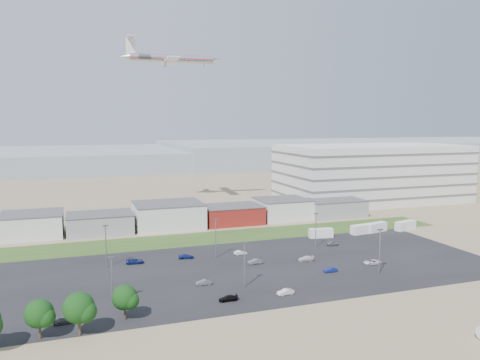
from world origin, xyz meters
name	(u,v)px	position (x,y,z in m)	size (l,w,h in m)	color
ground	(265,300)	(0.00, 0.00, 0.00)	(700.00, 700.00, 0.00)	#876E56
parking_lot	(253,268)	(5.00, 20.00, 0.01)	(120.00, 50.00, 0.01)	black
grass_strip	(200,239)	(0.00, 52.00, 0.01)	(160.00, 16.00, 0.02)	#304E1D
hills_backdrop	(170,159)	(40.00, 315.00, 4.50)	(700.00, 200.00, 9.00)	gray
building_row	(135,217)	(-17.00, 71.00, 4.00)	(170.00, 20.00, 8.00)	silver
parking_garage	(372,173)	(90.00, 95.00, 12.50)	(80.00, 40.00, 25.00)	silver
box_trailer_a	(321,233)	(35.17, 41.47, 1.37)	(7.32, 2.29, 2.75)	silver
box_trailer_b	(362,229)	(49.90, 41.69, 1.44)	(7.65, 2.39, 2.87)	silver
box_trailer_c	(376,227)	(55.74, 42.51, 1.45)	(7.75, 2.42, 2.91)	silver
box_trailer_d	(405,225)	(66.29, 41.56, 1.46)	(7.80, 2.44, 2.93)	silver
tree_mid	(39,317)	(-40.55, -3.65, 3.69)	(4.92, 4.92, 7.38)	black
tree_right	(79,311)	(-34.51, -4.46, 4.12)	(5.49, 5.49, 8.23)	black
tree_near	(125,300)	(-26.90, -0.55, 3.57)	(4.77, 4.77, 7.15)	black
lightpole_front_l	(112,281)	(-28.53, 6.83, 4.76)	(1.12, 0.47, 9.52)	slate
lightpole_front_m	(244,265)	(-1.39, 8.13, 4.91)	(1.16, 0.48, 9.83)	slate
lightpole_front_r	(379,252)	(30.84, 6.20, 5.27)	(1.24, 0.52, 10.54)	slate
lightpole_back_l	(106,246)	(-28.22, 31.93, 5.18)	(1.22, 0.51, 10.36)	slate
lightpole_back_m	(216,238)	(-1.03, 31.19, 5.08)	(1.20, 0.50, 10.16)	slate
lightpole_back_r	(316,230)	(28.12, 31.67, 4.89)	(1.15, 0.48, 9.77)	slate
airliner	(172,58)	(3.32, 107.46, 60.35)	(40.46, 27.58, 11.95)	silver
parked_car_0	(372,262)	(33.65, 12.95, 0.59)	(1.96, 4.26, 1.18)	silver
parked_car_1	(330,270)	(21.01, 11.07, 0.55)	(1.16, 3.32, 1.09)	navy
parked_car_3	(228,298)	(-7.01, 1.82, 0.55)	(1.53, 3.77, 1.09)	black
parked_car_4	(204,282)	(-9.13, 12.36, 0.57)	(1.20, 3.44, 1.13)	#595B5E
parked_car_6	(186,256)	(-8.46, 32.93, 0.57)	(1.60, 3.94, 1.14)	navy
parked_car_7	(255,261)	(6.68, 22.83, 0.62)	(1.31, 3.76, 1.24)	#595B5E
parked_car_8	(333,243)	(33.80, 32.02, 0.60)	(1.42, 3.52, 1.20)	#A5A5AA
parked_car_9	(135,261)	(-21.42, 32.82, 0.60)	(2.01, 4.35, 1.21)	navy
parked_car_10	(66,319)	(-36.74, 1.44, 0.62)	(1.73, 4.26, 1.24)	#595B5E
parked_car_11	(240,253)	(5.91, 31.68, 0.57)	(1.20, 3.45, 1.14)	silver
parked_car_12	(306,258)	(19.82, 21.16, 0.57)	(1.60, 3.94, 1.14)	silver
parked_car_13	(285,292)	(4.98, 1.23, 0.59)	(1.24, 3.56, 1.17)	silver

